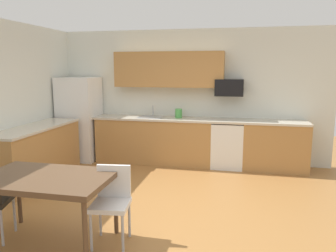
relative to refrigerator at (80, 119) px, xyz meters
name	(u,v)px	position (x,y,z in m)	size (l,w,h in m)	color
ground_plane	(152,209)	(2.18, -2.22, -0.87)	(12.00, 12.00, 0.00)	#9E6B38
wall_back	(185,96)	(2.18, 0.43, 0.48)	(5.80, 0.10, 2.70)	silver
cabinet_run_back	(154,141)	(1.61, 0.08, -0.42)	(2.36, 0.60, 0.90)	#AD7A42
cabinet_run_back_right	(275,147)	(3.98, 0.08, -0.42)	(1.19, 0.60, 0.90)	#AD7A42
cabinet_run_left	(36,154)	(-0.12, -1.42, -0.42)	(0.60, 2.00, 0.90)	#AD7A42
countertop_back	(182,119)	(2.18, 0.08, 0.05)	(4.80, 0.64, 0.04)	beige
countertop_left	(34,128)	(-0.12, -1.42, 0.05)	(0.64, 2.00, 0.04)	beige
upper_cabinets_back	(169,69)	(1.88, 0.21, 1.03)	(2.20, 0.34, 0.70)	#AD7A42
refrigerator	(80,119)	(0.00, 0.00, 0.00)	(0.76, 0.70, 1.74)	white
oven_range	(227,144)	(3.09, 0.08, -0.41)	(0.60, 0.60, 0.91)	white
microwave	(229,88)	(3.09, 0.18, 0.69)	(0.54, 0.36, 0.32)	black
sink_basin	(151,120)	(1.54, 0.08, 0.01)	(0.48, 0.40, 0.14)	#A5A8AD
sink_faucet	(153,111)	(1.54, 0.26, 0.17)	(0.02, 0.02, 0.24)	#B2B5BA
dining_table	(45,182)	(1.30, -3.35, -0.15)	(1.40, 0.90, 0.78)	brown
chair_near_table	(112,198)	(1.96, -3.13, -0.36)	(0.45, 0.45, 0.85)	white
kettle	(179,114)	(2.10, 0.13, 0.15)	(0.14, 0.14, 0.20)	#4CA54C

